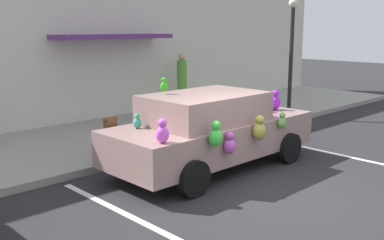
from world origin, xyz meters
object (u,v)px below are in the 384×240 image
(teddy_bear_on_sidewalk, at_px, (111,137))
(pedestrian_near_shopfront, at_px, (182,83))
(street_lamp_post, at_px, (292,43))
(plush_covered_car, at_px, (212,130))

(teddy_bear_on_sidewalk, relative_size, pedestrian_near_shopfront, 0.44)
(street_lamp_post, height_order, pedestrian_near_shopfront, street_lamp_post)
(teddy_bear_on_sidewalk, xyz_separation_m, pedestrian_near_shopfront, (4.75, 2.90, 0.49))
(plush_covered_car, xyz_separation_m, pedestrian_near_shopfront, (3.58, 4.75, 0.21))
(teddy_bear_on_sidewalk, bearing_deg, pedestrian_near_shopfront, 31.46)
(teddy_bear_on_sidewalk, distance_m, street_lamp_post, 6.85)
(plush_covered_car, relative_size, teddy_bear_on_sidewalk, 5.56)
(plush_covered_car, xyz_separation_m, teddy_bear_on_sidewalk, (-1.16, 1.84, -0.27))
(plush_covered_car, distance_m, pedestrian_near_shopfront, 5.95)
(plush_covered_car, height_order, street_lamp_post, street_lamp_post)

